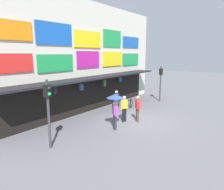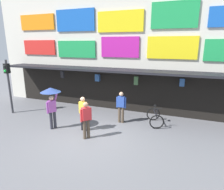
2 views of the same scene
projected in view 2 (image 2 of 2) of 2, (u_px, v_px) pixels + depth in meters
ground_plane at (91, 136)px, 8.84m from camera, size 80.00×80.00×0.00m
shopfront at (123, 46)px, 11.95m from camera, size 18.00×2.60×8.00m
traffic_light_near at (8, 78)px, 11.29m from camera, size 0.28×0.33×3.20m
bicycle_parked at (155, 117)px, 10.03m from camera, size 1.05×1.33×1.05m
pedestrian_in_purple at (83, 112)px, 9.19m from camera, size 0.50×0.33×1.68m
pedestrian_in_blue at (121, 106)px, 10.13m from camera, size 0.53×0.24×1.68m
pedestrian_in_white at (86, 118)px, 8.40m from camera, size 0.40×0.44×1.68m
pedestrian_with_umbrella at (51, 97)px, 9.23m from camera, size 0.96×0.96×2.08m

